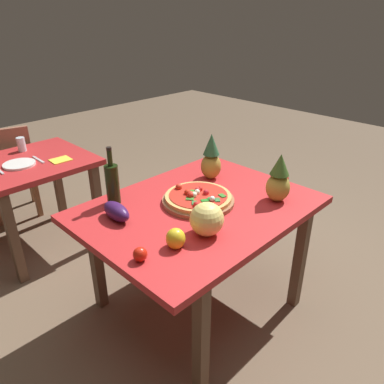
{
  "coord_description": "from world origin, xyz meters",
  "views": [
    {
      "loc": [
        -1.33,
        -1.26,
        1.71
      ],
      "look_at": [
        0.02,
        0.07,
        0.77
      ],
      "focal_mm": 34.57,
      "sensor_mm": 36.0,
      "label": 1
    }
  ],
  "objects_px": {
    "background_table": "(33,176)",
    "bell_pepper": "(176,239)",
    "eggplant": "(116,211)",
    "melon": "(207,219)",
    "tomato_beside_pepper": "(140,254)",
    "wine_bottle": "(112,183)",
    "display_table": "(199,218)",
    "pineapple_left": "(279,180)",
    "pineapple_right": "(211,159)",
    "napkin_folded": "(61,160)",
    "dining_chair": "(9,167)",
    "drinking_glass_water": "(21,144)",
    "dinner_plate": "(19,164)",
    "knife_utensil": "(39,160)",
    "tomato_at_corner": "(283,179)",
    "pizza": "(198,196)",
    "pizza_board": "(198,201)"
  },
  "relations": [
    {
      "from": "bell_pepper",
      "to": "drinking_glass_water",
      "type": "bearing_deg",
      "value": 88.54
    },
    {
      "from": "display_table",
      "to": "eggplant",
      "type": "bearing_deg",
      "value": 153.66
    },
    {
      "from": "display_table",
      "to": "drinking_glass_water",
      "type": "distance_m",
      "value": 1.63
    },
    {
      "from": "pizza",
      "to": "wine_bottle",
      "type": "relative_size",
      "value": 1.13
    },
    {
      "from": "background_table",
      "to": "wine_bottle",
      "type": "height_order",
      "value": "wine_bottle"
    },
    {
      "from": "background_table",
      "to": "dinner_plate",
      "type": "relative_size",
      "value": 3.75
    },
    {
      "from": "tomato_at_corner",
      "to": "dinner_plate",
      "type": "relative_size",
      "value": 0.33
    },
    {
      "from": "pineapple_left",
      "to": "tomato_at_corner",
      "type": "bearing_deg",
      "value": 24.21
    },
    {
      "from": "wine_bottle",
      "to": "bell_pepper",
      "type": "relative_size",
      "value": 3.32
    },
    {
      "from": "pineapple_right",
      "to": "melon",
      "type": "relative_size",
      "value": 1.78
    },
    {
      "from": "pizza_board",
      "to": "melon",
      "type": "height_order",
      "value": "melon"
    },
    {
      "from": "knife_utensil",
      "to": "display_table",
      "type": "bearing_deg",
      "value": -75.57
    },
    {
      "from": "tomato_at_corner",
      "to": "pineapple_right",
      "type": "bearing_deg",
      "value": 123.44
    },
    {
      "from": "pineapple_right",
      "to": "knife_utensil",
      "type": "height_order",
      "value": "pineapple_right"
    },
    {
      "from": "dinner_plate",
      "to": "pineapple_left",
      "type": "bearing_deg",
      "value": -62.59
    },
    {
      "from": "pineapple_right",
      "to": "pizza",
      "type": "bearing_deg",
      "value": -149.83
    },
    {
      "from": "pineapple_left",
      "to": "melon",
      "type": "relative_size",
      "value": 1.68
    },
    {
      "from": "knife_utensil",
      "to": "tomato_beside_pepper",
      "type": "bearing_deg",
      "value": -97.92
    },
    {
      "from": "dinner_plate",
      "to": "knife_utensil",
      "type": "bearing_deg",
      "value": 0.0
    },
    {
      "from": "background_table",
      "to": "pizza",
      "type": "bearing_deg",
      "value": -73.51
    },
    {
      "from": "display_table",
      "to": "bell_pepper",
      "type": "bearing_deg",
      "value": -150.88
    },
    {
      "from": "tomato_beside_pepper",
      "to": "pizza_board",
      "type": "bearing_deg",
      "value": 18.87
    },
    {
      "from": "dining_chair",
      "to": "pineapple_left",
      "type": "relative_size",
      "value": 3.01
    },
    {
      "from": "dining_chair",
      "to": "tomato_beside_pepper",
      "type": "height_order",
      "value": "dining_chair"
    },
    {
      "from": "dinner_plate",
      "to": "knife_utensil",
      "type": "distance_m",
      "value": 0.14
    },
    {
      "from": "drinking_glass_water",
      "to": "tomato_at_corner",
      "type": "bearing_deg",
      "value": -62.98
    },
    {
      "from": "wine_bottle",
      "to": "knife_utensil",
      "type": "xyz_separation_m",
      "value": [
        -0.01,
        0.95,
        -0.12
      ]
    },
    {
      "from": "dining_chair",
      "to": "wine_bottle",
      "type": "distance_m",
      "value": 1.63
    },
    {
      "from": "pizza_board",
      "to": "wine_bottle",
      "type": "xyz_separation_m",
      "value": [
        -0.34,
        0.34,
        0.11
      ]
    },
    {
      "from": "bell_pepper",
      "to": "dinner_plate",
      "type": "bearing_deg",
      "value": 93.57
    },
    {
      "from": "eggplant",
      "to": "melon",
      "type": "bearing_deg",
      "value": -62.68
    },
    {
      "from": "dining_chair",
      "to": "knife_utensil",
      "type": "bearing_deg",
      "value": 106.93
    },
    {
      "from": "pineapple_left",
      "to": "knife_utensil",
      "type": "bearing_deg",
      "value": 113.29
    },
    {
      "from": "tomato_beside_pepper",
      "to": "wine_bottle",
      "type": "bearing_deg",
      "value": 66.54
    },
    {
      "from": "pizza",
      "to": "bell_pepper",
      "type": "relative_size",
      "value": 3.75
    },
    {
      "from": "display_table",
      "to": "pineapple_right",
      "type": "bearing_deg",
      "value": 32.02
    },
    {
      "from": "pineapple_right",
      "to": "napkin_folded",
      "type": "bearing_deg",
      "value": 118.46
    },
    {
      "from": "drinking_glass_water",
      "to": "pizza",
      "type": "bearing_deg",
      "value": -77.72
    },
    {
      "from": "melon",
      "to": "eggplant",
      "type": "xyz_separation_m",
      "value": [
        -0.22,
        0.43,
        -0.04
      ]
    },
    {
      "from": "eggplant",
      "to": "tomato_beside_pepper",
      "type": "distance_m",
      "value": 0.4
    },
    {
      "from": "background_table",
      "to": "pineapple_right",
      "type": "height_order",
      "value": "pineapple_right"
    },
    {
      "from": "pizza",
      "to": "tomato_beside_pepper",
      "type": "xyz_separation_m",
      "value": [
        -0.57,
        -0.2,
        -0.01
      ]
    },
    {
      "from": "pizza_board",
      "to": "tomato_at_corner",
      "type": "xyz_separation_m",
      "value": [
        0.56,
        -0.2,
        0.02
      ]
    },
    {
      "from": "wine_bottle",
      "to": "pineapple_left",
      "type": "bearing_deg",
      "value": -43.38
    },
    {
      "from": "pineapple_left",
      "to": "tomato_beside_pepper",
      "type": "relative_size",
      "value": 4.35
    },
    {
      "from": "background_table",
      "to": "bell_pepper",
      "type": "distance_m",
      "value": 1.57
    },
    {
      "from": "melon",
      "to": "tomato_at_corner",
      "type": "xyz_separation_m",
      "value": [
        0.77,
        0.05,
        -0.05
      ]
    },
    {
      "from": "pineapple_left",
      "to": "dinner_plate",
      "type": "xyz_separation_m",
      "value": [
        -0.83,
        1.59,
        -0.12
      ]
    },
    {
      "from": "pizza",
      "to": "melon",
      "type": "distance_m",
      "value": 0.33
    },
    {
      "from": "background_table",
      "to": "drinking_glass_water",
      "type": "distance_m",
      "value": 0.3
    }
  ]
}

